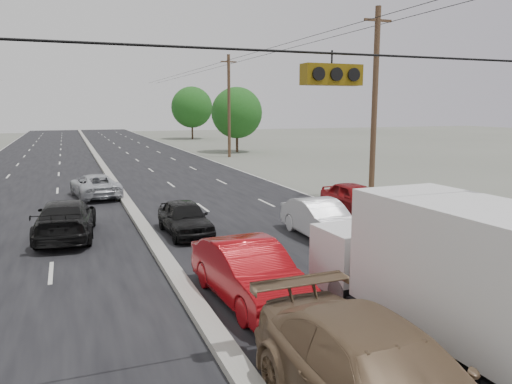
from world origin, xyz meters
TOP-DOWN VIEW (x-y plane):
  - road_surface at (0.00, 30.00)m, footprint 20.00×160.00m
  - center_median at (0.00, 30.00)m, footprint 0.50×160.00m
  - utility_pole_right_b at (12.50, 15.00)m, footprint 1.60×0.30m
  - utility_pole_right_c at (12.50, 40.00)m, footprint 1.60×0.30m
  - traffic_signals at (1.40, 0.00)m, footprint 25.00×0.30m
  - tree_right_mid at (15.00, 45.00)m, footprint 5.60×5.60m
  - tree_right_far at (16.00, 70.00)m, footprint 6.40×6.40m
  - box_truck at (4.31, 0.38)m, footprint 2.37×6.24m
  - red_sedan at (1.40, 3.79)m, footprint 1.95×4.78m
  - queue_car_a at (1.40, 11.10)m, footprint 1.69×3.95m
  - queue_car_b at (6.13, 8.82)m, footprint 1.53×4.34m
  - queue_car_e at (9.60, 11.98)m, footprint 1.75×4.29m
  - oncoming_near at (-2.93, 12.19)m, footprint 2.50×5.23m
  - oncoming_far at (-1.40, 20.87)m, footprint 2.76×4.93m

SIDE VIEW (x-z plane):
  - road_surface at x=0.00m, z-range -0.01..0.01m
  - center_median at x=0.00m, z-range 0.00..0.20m
  - oncoming_far at x=-1.40m, z-range 0.00..1.30m
  - queue_car_a at x=1.40m, z-range 0.00..1.33m
  - queue_car_b at x=6.13m, z-range 0.00..1.43m
  - queue_car_e at x=9.60m, z-range 0.00..1.46m
  - oncoming_near at x=-2.93m, z-range 0.00..1.47m
  - red_sedan at x=1.40m, z-range 0.00..1.54m
  - box_truck at x=4.31m, z-range 0.04..3.17m
  - tree_right_mid at x=15.00m, z-range 0.77..7.91m
  - tree_right_far at x=16.00m, z-range 0.88..9.04m
  - utility_pole_right_b at x=12.50m, z-range 0.11..10.11m
  - utility_pole_right_c at x=12.50m, z-range 0.11..10.11m
  - traffic_signals at x=1.40m, z-range 5.22..5.77m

